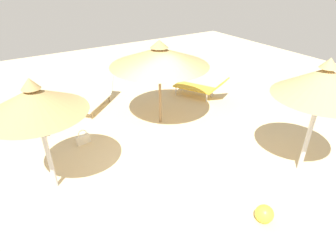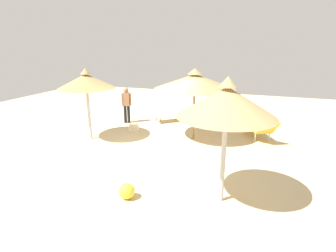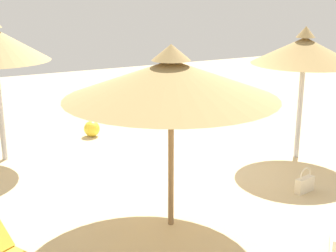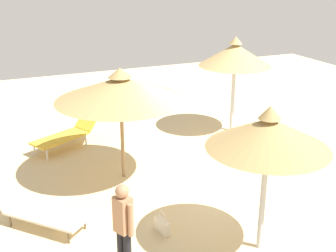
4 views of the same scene
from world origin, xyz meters
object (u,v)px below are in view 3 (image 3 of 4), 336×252
parasol_umbrella_back (171,79)px  beach_ball (92,129)px  parasol_umbrella_front (304,51)px  handbag (305,184)px

parasol_umbrella_back → beach_ball: parasol_umbrella_back is taller
parasol_umbrella_back → beach_ball: 5.09m
parasol_umbrella_front → handbag: 2.72m
beach_ball → handbag: bearing=-155.3°
handbag → parasol_umbrella_back: bearing=88.6°
beach_ball → parasol_umbrella_back: bearing=175.3°
parasol_umbrella_front → beach_ball: (3.31, 3.29, -2.00)m
handbag → beach_ball: handbag is taller
handbag → beach_ball: 5.21m
beach_ball → parasol_umbrella_front: bearing=-135.2°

